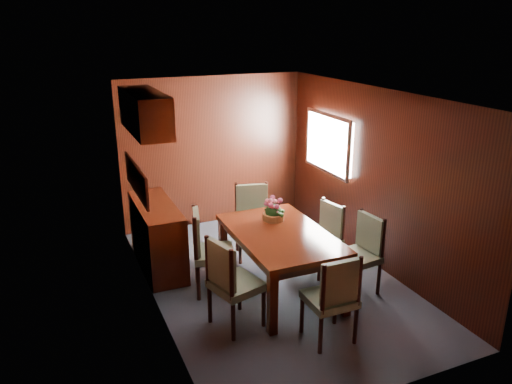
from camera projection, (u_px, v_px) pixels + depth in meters
name	position (u px, v px, depth m)	size (l,w,h in m)	color
ground	(273.00, 281.00, 6.47)	(4.50, 4.50, 0.00)	#3F4755
room_shell	(255.00, 154.00, 6.18)	(3.06, 4.52, 2.41)	black
sideboard	(157.00, 236.00, 6.72)	(0.48, 1.40, 0.90)	#351006
dining_table	(280.00, 241.00, 6.01)	(1.08, 1.71, 0.80)	#351006
chair_left_near	(230.00, 279.00, 5.31)	(0.60, 0.61, 1.06)	black
chair_left_far	(207.00, 247.00, 6.06)	(0.60, 0.61, 1.07)	black
chair_right_near	(362.00, 249.00, 6.09)	(0.50, 0.51, 0.99)	black
chair_right_far	(325.00, 233.00, 6.60)	(0.51, 0.52, 0.95)	black
chair_head	(334.00, 295.00, 5.07)	(0.48, 0.46, 1.01)	black
chair_foot	(253.00, 217.00, 7.04)	(0.60, 0.58, 1.04)	black
flower_centerpiece	(274.00, 209.00, 6.30)	(0.30, 0.30, 0.30)	#B96A38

